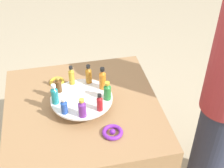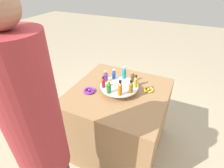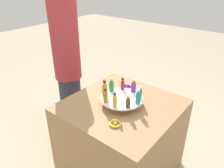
{
  "view_description": "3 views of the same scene",
  "coord_description": "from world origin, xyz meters",
  "views": [
    {
      "loc": [
        1.3,
        -0.11,
        1.9
      ],
      "look_at": [
        0.03,
        0.16,
        0.88
      ],
      "focal_mm": 50.0,
      "sensor_mm": 36.0,
      "label": 1
    },
    {
      "loc": [
        -0.49,
        1.21,
        1.64
      ],
      "look_at": [
        0.02,
        0.11,
        0.86
      ],
      "focal_mm": 28.0,
      "sensor_mm": 36.0,
      "label": 2
    },
    {
      "loc": [
        -1.21,
        -0.87,
        1.69
      ],
      "look_at": [
        0.02,
        0.12,
        0.87
      ],
      "focal_mm": 35.0,
      "sensor_mm": 36.0,
      "label": 3
    }
  ],
  "objects": [
    {
      "name": "bottle_orange",
      "position": [
        -0.06,
        0.13,
        0.85
      ],
      "size": [
        0.04,
        0.04,
        0.14
      ],
      "color": "orange",
      "rests_on": "display_stand"
    },
    {
      "name": "bottle_teal",
      "position": [
        0.01,
        -0.14,
        0.84
      ],
      "size": [
        0.04,
        0.04,
        0.12
      ],
      "color": "teal",
      "rests_on": "display_stand"
    },
    {
      "name": "bottle_blue",
      "position": [
        0.1,
        -0.1,
        0.83
      ],
      "size": [
        0.03,
        0.03,
        0.09
      ],
      "color": "#234CAD",
      "rests_on": "display_stand"
    },
    {
      "name": "ground_plane",
      "position": [
        0.0,
        0.0,
        0.0
      ],
      "size": [
        12.0,
        12.0,
        0.0
      ],
      "primitive_type": "plane",
      "color": "tan"
    },
    {
      "name": "ribbon_bow_gold",
      "position": [
        -0.24,
        -0.12,
        0.74
      ],
      "size": [
        0.09,
        0.09,
        0.02
      ],
      "color": "gold",
      "rests_on": "party_table"
    },
    {
      "name": "bottle_red",
      "position": [
        0.12,
        0.08,
        0.84
      ],
      "size": [
        0.03,
        0.03,
        0.1
      ],
      "color": "#B21E23",
      "rests_on": "display_stand"
    },
    {
      "name": "party_table",
      "position": [
        0.0,
        0.0,
        0.36
      ],
      "size": [
        0.86,
        0.86,
        0.73
      ],
      "color": "#9E754C",
      "rests_on": "ground_plane"
    },
    {
      "name": "bottle_purple",
      "position": [
        0.14,
        -0.01,
        0.84
      ],
      "size": [
        0.04,
        0.04,
        0.11
      ],
      "color": "#702D93",
      "rests_on": "display_stand"
    },
    {
      "name": "display_stand",
      "position": [
        0.0,
        0.0,
        0.77
      ],
      "size": [
        0.34,
        0.34,
        0.06
      ],
      "color": "white",
      "rests_on": "party_table"
    },
    {
      "name": "person_figure",
      "position": [
        0.13,
        0.8,
        0.82
      ],
      "size": [
        0.28,
        0.28,
        1.63
      ],
      "rotation": [
        0.0,
        0.0,
        -1.73
      ],
      "color": "#282D42",
      "rests_on": "ground_plane"
    },
    {
      "name": "bottle_amber",
      "position": [
        -0.13,
        0.06,
        0.84
      ],
      "size": [
        0.04,
        0.04,
        0.12
      ],
      "color": "#AD6B19",
      "rests_on": "display_stand"
    },
    {
      "name": "ribbon_bow_purple",
      "position": [
        0.24,
        0.12,
        0.74
      ],
      "size": [
        0.11,
        0.11,
        0.03
      ],
      "color": "purple",
      "rests_on": "party_table"
    },
    {
      "name": "bottle_gold",
      "position": [
        -0.14,
        -0.04,
        0.84
      ],
      "size": [
        0.03,
        0.03,
        0.12
      ],
      "color": "gold",
      "rests_on": "display_stand"
    },
    {
      "name": "bottle_green",
      "position": [
        0.04,
        0.14,
        0.84
      ],
      "size": [
        0.04,
        0.04,
        0.11
      ],
      "color": "#288438",
      "rests_on": "display_stand"
    },
    {
      "name": "bottle_brown",
      "position": [
        -0.08,
        -0.12,
        0.83
      ],
      "size": [
        0.03,
        0.03,
        0.1
      ],
      "color": "brown",
      "rests_on": "display_stand"
    }
  ]
}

